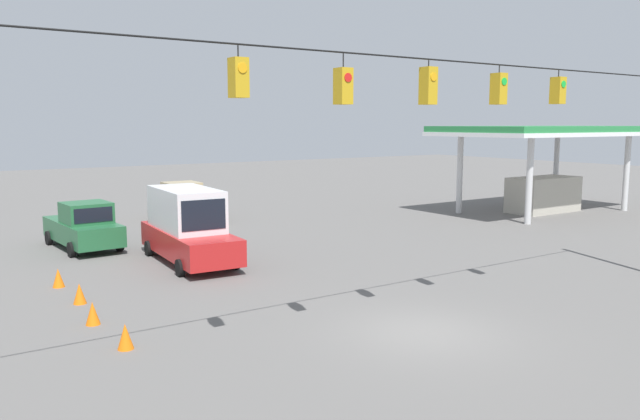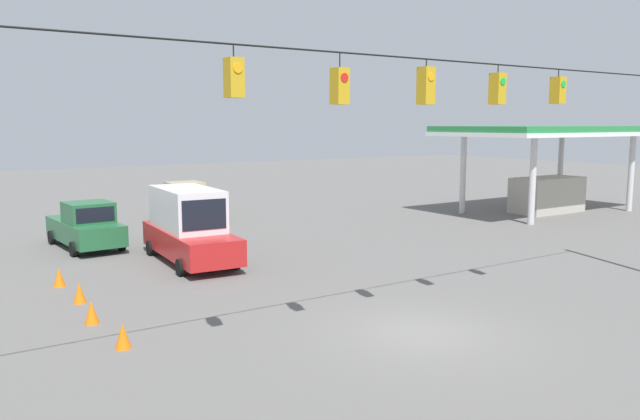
{
  "view_description": "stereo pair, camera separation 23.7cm",
  "coord_description": "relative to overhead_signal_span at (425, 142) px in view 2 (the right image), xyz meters",
  "views": [
    {
      "loc": [
        11.27,
        11.69,
        5.52
      ],
      "look_at": [
        -1.02,
        -6.43,
        2.48
      ],
      "focal_mm": 35.0,
      "sensor_mm": 36.0,
      "label": 1
    },
    {
      "loc": [
        11.07,
        11.82,
        5.52
      ],
      "look_at": [
        -1.02,
        -6.43,
        2.48
      ],
      "focal_mm": 35.0,
      "sensor_mm": 36.0,
      "label": 2
    }
  ],
  "objects": [
    {
      "name": "pickup_truck_green_withflow_far",
      "position": [
        4.64,
        -16.77,
        -4.09
      ],
      "size": [
        2.51,
        5.38,
        2.12
      ],
      "color": "#236038",
      "rests_on": "ground_plane"
    },
    {
      "name": "ground_plane",
      "position": [
        0.0,
        0.05,
        -5.06
      ],
      "size": [
        140.0,
        140.0,
        0.0
      ],
      "primitive_type": "plane",
      "color": "#605E5B"
    },
    {
      "name": "gas_station",
      "position": [
        -22.26,
        -12.63,
        -1.14
      ],
      "size": [
        13.88,
        7.45,
        5.38
      ],
      "color": "#288442",
      "rests_on": "ground_plane"
    },
    {
      "name": "pickup_truck_tan_oncoming_deep",
      "position": [
        -2.43,
        -22.47,
        -4.08
      ],
      "size": [
        2.38,
        5.36,
        2.12
      ],
      "color": "tan",
      "rests_on": "ground_plane"
    },
    {
      "name": "box_truck_red_withflow_mid",
      "position": [
        1.83,
        -11.64,
        -3.61
      ],
      "size": [
        2.67,
        6.55,
        2.96
      ],
      "color": "red",
      "rests_on": "ground_plane"
    },
    {
      "name": "traffic_cone_third",
      "position": [
        6.93,
        -7.9,
        -4.74
      ],
      "size": [
        0.4,
        0.4,
        0.65
      ],
      "primitive_type": "cone",
      "color": "orange",
      "rests_on": "ground_plane"
    },
    {
      "name": "overhead_signal_span",
      "position": [
        0.0,
        0.0,
        0.0
      ],
      "size": [
        23.34,
        0.38,
        7.61
      ],
      "color": "#4C473D",
      "rests_on": "ground_plane"
    },
    {
      "name": "traffic_cone_fourth",
      "position": [
        7.04,
        -10.36,
        -4.74
      ],
      "size": [
        0.4,
        0.4,
        0.65
      ],
      "primitive_type": "cone",
      "color": "orange",
      "rests_on": "ground_plane"
    },
    {
      "name": "traffic_cone_second",
      "position": [
        7.12,
        -5.59,
        -4.74
      ],
      "size": [
        0.4,
        0.4,
        0.65
      ],
      "primitive_type": "cone",
      "color": "orange",
      "rests_on": "ground_plane"
    },
    {
      "name": "traffic_cone_nearest",
      "position": [
        6.95,
        -3.19,
        -4.74
      ],
      "size": [
        0.4,
        0.4,
        0.65
      ],
      "primitive_type": "cone",
      "color": "orange",
      "rests_on": "ground_plane"
    }
  ]
}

